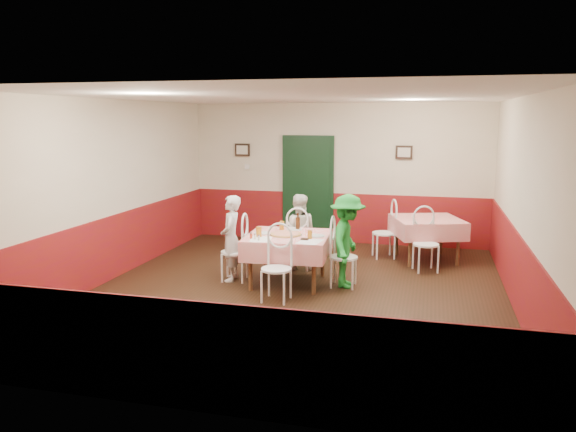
% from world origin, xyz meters
% --- Properties ---
extents(floor, '(7.00, 7.00, 0.00)m').
position_xyz_m(floor, '(0.00, 0.00, 0.00)').
color(floor, black).
rests_on(floor, ground).
extents(ceiling, '(7.00, 7.00, 0.00)m').
position_xyz_m(ceiling, '(0.00, 0.00, 2.80)').
color(ceiling, white).
rests_on(ceiling, back_wall).
extents(back_wall, '(6.00, 0.10, 2.80)m').
position_xyz_m(back_wall, '(0.00, 3.50, 1.40)').
color(back_wall, beige).
rests_on(back_wall, ground).
extents(front_wall, '(6.00, 0.10, 2.80)m').
position_xyz_m(front_wall, '(0.00, -3.50, 1.40)').
color(front_wall, beige).
rests_on(front_wall, ground).
extents(left_wall, '(0.10, 7.00, 2.80)m').
position_xyz_m(left_wall, '(-3.00, 0.00, 1.40)').
color(left_wall, beige).
rests_on(left_wall, ground).
extents(right_wall, '(0.10, 7.00, 2.80)m').
position_xyz_m(right_wall, '(3.00, 0.00, 1.40)').
color(right_wall, beige).
rests_on(right_wall, ground).
extents(wainscot_back, '(6.00, 0.03, 1.00)m').
position_xyz_m(wainscot_back, '(0.00, 3.48, 0.50)').
color(wainscot_back, maroon).
rests_on(wainscot_back, ground).
extents(wainscot_front, '(6.00, 0.03, 1.00)m').
position_xyz_m(wainscot_front, '(0.00, -3.48, 0.50)').
color(wainscot_front, maroon).
rests_on(wainscot_front, ground).
extents(wainscot_left, '(0.03, 7.00, 1.00)m').
position_xyz_m(wainscot_left, '(-2.98, 0.00, 0.50)').
color(wainscot_left, maroon).
rests_on(wainscot_left, ground).
extents(wainscot_right, '(0.03, 7.00, 1.00)m').
position_xyz_m(wainscot_right, '(2.98, 0.00, 0.50)').
color(wainscot_right, maroon).
rests_on(wainscot_right, ground).
extents(door, '(0.96, 0.06, 2.10)m').
position_xyz_m(door, '(-0.60, 3.45, 1.05)').
color(door, black).
rests_on(door, ground).
extents(picture_left, '(0.32, 0.03, 0.26)m').
position_xyz_m(picture_left, '(-2.00, 3.45, 1.85)').
color(picture_left, black).
rests_on(picture_left, back_wall).
extents(picture_right, '(0.32, 0.03, 0.26)m').
position_xyz_m(picture_right, '(1.30, 3.45, 1.85)').
color(picture_right, black).
rests_on(picture_right, back_wall).
extents(thermostat, '(0.10, 0.03, 0.10)m').
position_xyz_m(thermostat, '(-1.90, 3.45, 1.50)').
color(thermostat, white).
rests_on(thermostat, back_wall).
extents(main_table, '(1.29, 1.29, 0.77)m').
position_xyz_m(main_table, '(-0.23, 0.40, 0.38)').
color(main_table, red).
rests_on(main_table, ground).
extents(second_table, '(1.42, 1.42, 0.77)m').
position_xyz_m(second_table, '(1.80, 2.39, 0.38)').
color(second_table, red).
rests_on(second_table, ground).
extents(chair_left, '(0.46, 0.46, 0.90)m').
position_xyz_m(chair_left, '(-1.08, 0.35, 0.45)').
color(chair_left, white).
rests_on(chair_left, ground).
extents(chair_right, '(0.42, 0.42, 0.90)m').
position_xyz_m(chair_right, '(0.61, 0.46, 0.45)').
color(chair_right, white).
rests_on(chair_right, ground).
extents(chair_far, '(0.49, 0.49, 0.90)m').
position_xyz_m(chair_far, '(-0.28, 1.25, 0.45)').
color(chair_far, white).
rests_on(chair_far, ground).
extents(chair_near, '(0.43, 0.43, 0.90)m').
position_xyz_m(chair_near, '(-0.18, -0.44, 0.45)').
color(chair_near, white).
rests_on(chair_near, ground).
extents(chair_second_a, '(0.53, 0.53, 0.90)m').
position_xyz_m(chair_second_a, '(1.05, 2.39, 0.45)').
color(chair_second_a, white).
rests_on(chair_second_a, ground).
extents(chair_second_b, '(0.53, 0.53, 0.90)m').
position_xyz_m(chair_second_b, '(1.80, 1.64, 0.45)').
color(chair_second_b, white).
rests_on(chair_second_b, ground).
extents(pizza, '(0.49, 0.49, 0.03)m').
position_xyz_m(pizza, '(-0.26, 0.37, 0.78)').
color(pizza, '#B74723').
rests_on(pizza, main_table).
extents(plate_left, '(0.26, 0.26, 0.01)m').
position_xyz_m(plate_left, '(-0.64, 0.39, 0.77)').
color(plate_left, white).
rests_on(plate_left, main_table).
extents(plate_right, '(0.26, 0.26, 0.01)m').
position_xyz_m(plate_right, '(0.20, 0.41, 0.77)').
color(plate_right, white).
rests_on(plate_right, main_table).
extents(plate_far, '(0.26, 0.26, 0.01)m').
position_xyz_m(plate_far, '(-0.24, 0.80, 0.77)').
color(plate_far, white).
rests_on(plate_far, main_table).
extents(glass_a, '(0.09, 0.09, 0.15)m').
position_xyz_m(glass_a, '(-0.62, 0.15, 0.84)').
color(glass_a, '#BF7219').
rests_on(glass_a, main_table).
extents(glass_b, '(0.07, 0.07, 0.12)m').
position_xyz_m(glass_b, '(0.15, 0.21, 0.82)').
color(glass_b, '#BF7219').
rests_on(glass_b, main_table).
extents(glass_c, '(0.08, 0.08, 0.14)m').
position_xyz_m(glass_c, '(-0.43, 0.77, 0.83)').
color(glass_c, '#BF7219').
rests_on(glass_c, main_table).
extents(beer_bottle, '(0.07, 0.07, 0.24)m').
position_xyz_m(beer_bottle, '(-0.18, 0.82, 0.88)').
color(beer_bottle, '#381C0A').
rests_on(beer_bottle, main_table).
extents(shaker_a, '(0.04, 0.04, 0.09)m').
position_xyz_m(shaker_a, '(-0.61, -0.04, 0.81)').
color(shaker_a, silver).
rests_on(shaker_a, main_table).
extents(shaker_b, '(0.04, 0.04, 0.09)m').
position_xyz_m(shaker_b, '(-0.54, -0.10, 0.81)').
color(shaker_b, silver).
rests_on(shaker_b, main_table).
extents(shaker_c, '(0.04, 0.04, 0.09)m').
position_xyz_m(shaker_c, '(-0.69, 0.00, 0.81)').
color(shaker_c, '#B23319').
rests_on(shaker_c, main_table).
extents(menu_left, '(0.37, 0.45, 0.00)m').
position_xyz_m(menu_left, '(-0.54, -0.01, 0.76)').
color(menu_left, white).
rests_on(menu_left, main_table).
extents(menu_right, '(0.36, 0.44, 0.00)m').
position_xyz_m(menu_right, '(0.19, 0.03, 0.76)').
color(menu_right, white).
rests_on(menu_right, main_table).
extents(wallet, '(0.12, 0.10, 0.02)m').
position_xyz_m(wallet, '(0.09, 0.12, 0.77)').
color(wallet, black).
rests_on(wallet, main_table).
extents(diner_left, '(0.40, 0.54, 1.34)m').
position_xyz_m(diner_left, '(-1.13, 0.35, 0.67)').
color(diner_left, gray).
rests_on(diner_left, ground).
extents(diner_far, '(0.68, 0.57, 1.26)m').
position_xyz_m(diner_far, '(-0.29, 1.30, 0.63)').
color(diner_far, gray).
rests_on(diner_far, ground).
extents(diner_right, '(0.52, 0.91, 1.40)m').
position_xyz_m(diner_right, '(0.66, 0.46, 0.70)').
color(diner_right, gray).
rests_on(diner_right, ground).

